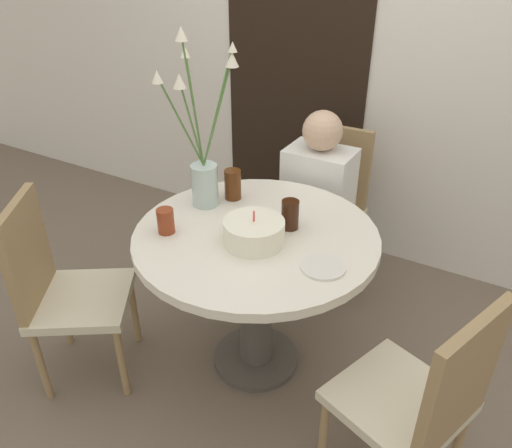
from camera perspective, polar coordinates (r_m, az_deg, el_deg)
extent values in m
plane|color=#6B5B4C|center=(2.50, 0.00, -15.23)|extent=(16.00, 16.00, 0.00)
cube|color=silver|center=(2.92, 12.96, 20.16)|extent=(8.00, 0.05, 2.60)
cube|color=black|center=(3.10, 4.42, 16.18)|extent=(0.90, 0.01, 2.05)
cylinder|color=silver|center=(2.06, 0.00, -1.44)|extent=(1.01, 1.01, 0.04)
cylinder|color=#4C4742|center=(2.26, 0.00, -8.91)|extent=(0.15, 0.15, 0.66)
cylinder|color=#4C4742|center=(2.49, 0.00, -14.99)|extent=(0.41, 0.41, 0.03)
cube|color=beige|center=(2.80, 7.49, 0.61)|extent=(0.41, 0.41, 0.04)
cube|color=#997A51|center=(2.85, 9.22, 6.59)|extent=(0.38, 0.04, 0.46)
cylinder|color=#997A51|center=(2.84, 2.72, -3.77)|extent=(0.03, 0.03, 0.38)
cylinder|color=#997A51|center=(2.74, 9.13, -5.67)|extent=(0.03, 0.03, 0.38)
cylinder|color=#997A51|center=(3.10, 5.52, -0.64)|extent=(0.03, 0.03, 0.38)
cylinder|color=#997A51|center=(3.01, 11.44, -2.25)|extent=(0.03, 0.03, 0.38)
cube|color=beige|center=(2.33, -19.20, -8.17)|extent=(0.55, 0.55, 0.04)
cube|color=#997A51|center=(2.25, -24.74, -3.07)|extent=(0.24, 0.34, 0.46)
cylinder|color=#997A51|center=(2.30, -15.10, -15.00)|extent=(0.03, 0.03, 0.38)
cylinder|color=#997A51|center=(2.54, -13.76, -9.54)|extent=(0.03, 0.03, 0.38)
cylinder|color=#997A51|center=(2.40, -23.32, -14.61)|extent=(0.03, 0.03, 0.38)
cylinder|color=#997A51|center=(2.63, -21.14, -9.42)|extent=(0.03, 0.03, 0.38)
cube|color=beige|center=(1.88, 15.92, -18.84)|extent=(0.51, 0.51, 0.04)
cube|color=#997A51|center=(1.65, 22.47, -16.31)|extent=(0.16, 0.37, 0.46)
cylinder|color=#997A51|center=(2.19, 14.10, -17.72)|extent=(0.03, 0.03, 0.38)
cylinder|color=#997A51|center=(2.01, 7.70, -22.79)|extent=(0.03, 0.03, 0.38)
cylinder|color=#997A51|center=(2.10, 21.99, -22.39)|extent=(0.03, 0.03, 0.38)
cylinder|color=white|center=(1.96, -0.24, -0.90)|extent=(0.24, 0.24, 0.10)
cylinder|color=#E54C4C|center=(1.92, -0.24, 0.90)|extent=(0.01, 0.01, 0.04)
cylinder|color=#B2C6C1|center=(2.23, -5.86, 4.46)|extent=(0.12, 0.12, 0.19)
cylinder|color=#4C7538|center=(2.10, -7.20, 13.49)|extent=(0.06, 0.03, 0.54)
cone|color=silver|center=(2.05, -8.56, 20.74)|extent=(0.05, 0.05, 0.06)
cylinder|color=#4C7538|center=(2.14, -4.41, 13.04)|extent=(0.08, 0.15, 0.48)
cone|color=silver|center=(2.11, -2.69, 19.59)|extent=(0.04, 0.04, 0.04)
cylinder|color=#4C7538|center=(2.10, -7.30, 11.10)|extent=(0.04, 0.09, 0.38)
cone|color=silver|center=(2.02, -8.75, 15.87)|extent=(0.05, 0.05, 0.06)
cylinder|color=#4C7538|center=(2.14, -4.44, 12.41)|extent=(0.08, 0.14, 0.43)
cone|color=silver|center=(2.12, -2.75, 18.31)|extent=(0.06, 0.06, 0.06)
cylinder|color=#4C7538|center=(2.10, -8.48, 11.28)|extent=(0.11, 0.13, 0.40)
cone|color=silver|center=(2.03, -11.25, 16.19)|extent=(0.04, 0.04, 0.05)
cylinder|color=#4C7538|center=(2.19, -7.04, 12.86)|extent=(0.15, 0.12, 0.45)
cone|color=silver|center=(2.22, -8.11, 18.92)|extent=(0.04, 0.04, 0.05)
cylinder|color=silver|center=(1.85, 7.66, -4.86)|extent=(0.17, 0.17, 0.01)
cylinder|color=maroon|center=(2.05, -10.28, 0.34)|extent=(0.07, 0.07, 0.10)
cylinder|color=#51280F|center=(2.28, -2.67, 4.54)|extent=(0.08, 0.08, 0.14)
cylinder|color=#33190C|center=(2.05, 3.91, 1.08)|extent=(0.07, 0.07, 0.12)
cube|color=#383333|center=(2.84, 6.61, -3.45)|extent=(0.31, 0.24, 0.42)
cube|color=white|center=(2.63, 7.16, 4.18)|extent=(0.34, 0.24, 0.42)
sphere|color=#D1A889|center=(2.51, 7.62, 10.53)|extent=(0.20, 0.20, 0.20)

